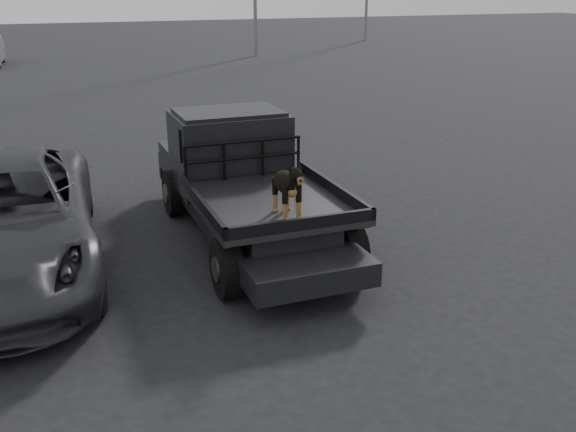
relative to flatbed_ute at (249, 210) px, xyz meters
name	(u,v)px	position (x,y,z in m)	size (l,w,h in m)	color
ground	(287,292)	(-0.11, -1.88, -0.46)	(120.00, 120.00, 0.00)	black
flatbed_ute	(249,210)	(0.00, 0.00, 0.00)	(2.00, 5.40, 0.92)	black
ute_cab	(229,138)	(0.00, 0.95, 0.90)	(1.72, 1.30, 0.88)	black
headache_rack	(244,160)	(0.00, 0.20, 0.74)	(1.80, 0.08, 0.55)	black
dog	(287,187)	(0.00, -1.59, 0.83)	(0.32, 0.60, 0.74)	black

